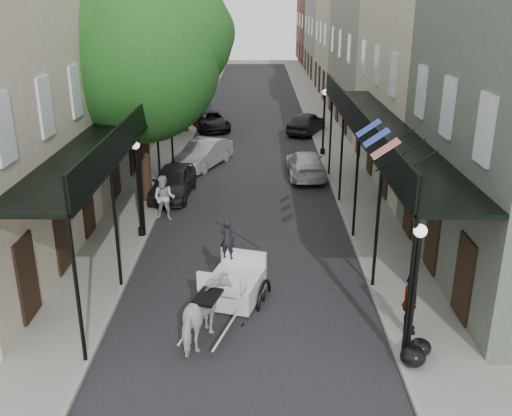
{
  "coord_description": "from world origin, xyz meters",
  "views": [
    {
      "loc": [
        0.36,
        -14.12,
        8.76
      ],
      "look_at": [
        0.28,
        5.02,
        1.6
      ],
      "focal_mm": 40.0,
      "sensor_mm": 36.0,
      "label": 1
    }
  ],
  "objects_px": {
    "tree_far": "(187,43)",
    "pedestrian_walking": "(164,198)",
    "car_left_mid": "(203,154)",
    "lamppost_right_near": "(414,293)",
    "car_right_far": "(306,123)",
    "car_left_far": "(211,121)",
    "car_left_near": "(173,181)",
    "carriage": "(239,262)",
    "car_right_near": "(306,164)",
    "horse": "(207,314)",
    "lamppost_right_far": "(324,121)",
    "pedestrian_sidewalk_left": "(139,156)",
    "tree_near": "(148,54)",
    "lamppost_left": "(139,187)",
    "pedestrian_sidewalk_right": "(410,304)"
  },
  "relations": [
    {
      "from": "lamppost_left",
      "to": "car_left_mid",
      "type": "height_order",
      "value": "lamppost_left"
    },
    {
      "from": "lamppost_left",
      "to": "pedestrian_sidewalk_left",
      "type": "distance_m",
      "value": 8.56
    },
    {
      "from": "car_right_near",
      "to": "lamppost_right_near",
      "type": "bearing_deg",
      "value": 93.67
    },
    {
      "from": "pedestrian_sidewalk_left",
      "to": "car_left_mid",
      "type": "distance_m",
      "value": 3.49
    },
    {
      "from": "pedestrian_sidewalk_right",
      "to": "lamppost_right_far",
      "type": "bearing_deg",
      "value": 14.36
    },
    {
      "from": "lamppost_right_far",
      "to": "car_right_near",
      "type": "relative_size",
      "value": 0.83
    },
    {
      "from": "lamppost_left",
      "to": "carriage",
      "type": "distance_m",
      "value": 5.93
    },
    {
      "from": "tree_near",
      "to": "tree_far",
      "type": "distance_m",
      "value": 14.02
    },
    {
      "from": "pedestrian_sidewalk_right",
      "to": "car_left_mid",
      "type": "bearing_deg",
      "value": 36.6
    },
    {
      "from": "lamppost_right_near",
      "to": "lamppost_left",
      "type": "xyz_separation_m",
      "value": [
        -8.2,
        8.0,
        0.0
      ]
    },
    {
      "from": "pedestrian_walking",
      "to": "car_left_near",
      "type": "relative_size",
      "value": 0.45
    },
    {
      "from": "lamppost_right_near",
      "to": "lamppost_right_far",
      "type": "bearing_deg",
      "value": 90.0
    },
    {
      "from": "pedestrian_walking",
      "to": "car_left_near",
      "type": "height_order",
      "value": "pedestrian_walking"
    },
    {
      "from": "lamppost_right_far",
      "to": "car_left_near",
      "type": "height_order",
      "value": "lamppost_right_far"
    },
    {
      "from": "pedestrian_sidewalk_right",
      "to": "car_left_mid",
      "type": "distance_m",
      "value": 17.81
    },
    {
      "from": "lamppost_left",
      "to": "carriage",
      "type": "height_order",
      "value": "lamppost_left"
    },
    {
      "from": "tree_near",
      "to": "car_left_near",
      "type": "distance_m",
      "value": 5.84
    },
    {
      "from": "tree_near",
      "to": "tree_far",
      "type": "relative_size",
      "value": 1.12
    },
    {
      "from": "car_left_mid",
      "to": "pedestrian_walking",
      "type": "bearing_deg",
      "value": -73.91
    },
    {
      "from": "tree_far",
      "to": "pedestrian_sidewalk_left",
      "type": "relative_size",
      "value": 5.07
    },
    {
      "from": "car_left_near",
      "to": "pedestrian_walking",
      "type": "bearing_deg",
      "value": -85.34
    },
    {
      "from": "horse",
      "to": "pedestrian_sidewalk_left",
      "type": "bearing_deg",
      "value": -56.17
    },
    {
      "from": "tree_far",
      "to": "car_right_near",
      "type": "distance_m",
      "value": 13.42
    },
    {
      "from": "tree_far",
      "to": "pedestrian_walking",
      "type": "distance_m",
      "value": 17.01
    },
    {
      "from": "car_right_near",
      "to": "lamppost_right_far",
      "type": "bearing_deg",
      "value": -108.98
    },
    {
      "from": "pedestrian_walking",
      "to": "pedestrian_sidewalk_right",
      "type": "bearing_deg",
      "value": -38.77
    },
    {
      "from": "lamppost_right_near",
      "to": "car_left_far",
      "type": "relative_size",
      "value": 0.82
    },
    {
      "from": "pedestrian_walking",
      "to": "car_left_far",
      "type": "relative_size",
      "value": 0.42
    },
    {
      "from": "lamppost_right_far",
      "to": "pedestrian_sidewalk_left",
      "type": "relative_size",
      "value": 2.18
    },
    {
      "from": "lamppost_left",
      "to": "pedestrian_walking",
      "type": "xyz_separation_m",
      "value": [
        0.6,
        1.9,
        -1.1
      ]
    },
    {
      "from": "car_right_near",
      "to": "tree_far",
      "type": "bearing_deg",
      "value": -56.28
    },
    {
      "from": "lamppost_left",
      "to": "car_left_far",
      "type": "bearing_deg",
      "value": 86.46
    },
    {
      "from": "carriage",
      "to": "pedestrian_walking",
      "type": "xyz_separation_m",
      "value": [
        -3.26,
        6.31,
        -0.18
      ]
    },
    {
      "from": "tree_far",
      "to": "tree_near",
      "type": "bearing_deg",
      "value": -89.81
    },
    {
      "from": "lamppost_left",
      "to": "horse",
      "type": "relative_size",
      "value": 1.8
    },
    {
      "from": "lamppost_right_near",
      "to": "horse",
      "type": "distance_m",
      "value": 5.33
    },
    {
      "from": "lamppost_left",
      "to": "car_right_far",
      "type": "distance_m",
      "value": 19.43
    },
    {
      "from": "horse",
      "to": "car_left_near",
      "type": "bearing_deg",
      "value": -61.36
    },
    {
      "from": "car_left_mid",
      "to": "carriage",
      "type": "bearing_deg",
      "value": -57.8
    },
    {
      "from": "horse",
      "to": "pedestrian_walking",
      "type": "relative_size",
      "value": 1.09
    },
    {
      "from": "tree_far",
      "to": "car_left_mid",
      "type": "relative_size",
      "value": 1.95
    },
    {
      "from": "lamppost_right_near",
      "to": "horse",
      "type": "xyz_separation_m",
      "value": [
        -5.1,
        1.0,
        -1.18
      ]
    },
    {
      "from": "pedestrian_walking",
      "to": "car_left_far",
      "type": "height_order",
      "value": "pedestrian_walking"
    },
    {
      "from": "tree_near",
      "to": "car_left_far",
      "type": "relative_size",
      "value": 2.12
    },
    {
      "from": "lamppost_right_near",
      "to": "car_right_far",
      "type": "height_order",
      "value": "lamppost_right_near"
    },
    {
      "from": "car_left_mid",
      "to": "car_left_far",
      "type": "relative_size",
      "value": 0.97
    },
    {
      "from": "pedestrian_sidewalk_left",
      "to": "car_left_mid",
      "type": "bearing_deg",
      "value": -169.31
    },
    {
      "from": "tree_far",
      "to": "carriage",
      "type": "distance_m",
      "value": 23.41
    },
    {
      "from": "carriage",
      "to": "lamppost_left",
      "type": "bearing_deg",
      "value": 147.7
    },
    {
      "from": "pedestrian_sidewalk_left",
      "to": "car_left_mid",
      "type": "xyz_separation_m",
      "value": [
        3.2,
        1.38,
        -0.24
      ]
    }
  ]
}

